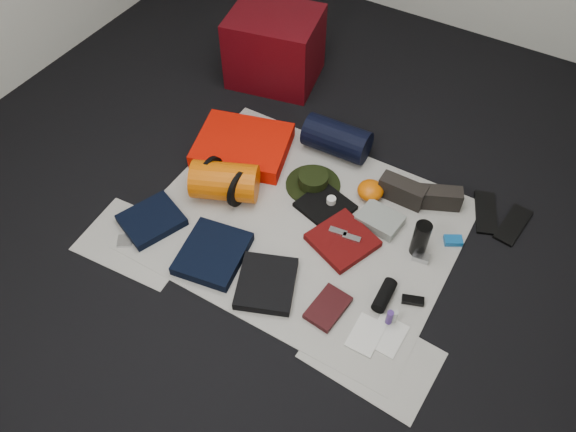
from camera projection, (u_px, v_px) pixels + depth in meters
The scene contains 37 objects.
floor at pixel (302, 226), 3.06m from camera, with size 4.50×4.50×0.02m, color black.
newspaper_mat at pixel (303, 224), 3.05m from camera, with size 1.60×1.30×0.01m, color silver.
newspaper_sheet_front_left at pixel (137, 242), 2.97m from camera, with size 0.58×0.40×0.00m, color silver.
newspaper_sheet_front_right at pixel (372, 355), 2.57m from camera, with size 0.58×0.40×0.00m, color silver.
red_cabinet at pixel (275, 47), 3.68m from camera, with size 0.56×0.47×0.47m, color #53060C.
sleeping_pad at pixel (243, 146), 3.36m from camera, with size 0.54×0.44×0.10m, color #EF1502.
stuff_sack at pixel (225, 181), 3.10m from camera, with size 0.21×0.21×0.36m, color #DE5B03.
sack_strap_left at pixel (210, 175), 3.13m from camera, with size 0.22×0.22×0.03m, color black.
sack_strap_right at pixel (240, 188), 3.06m from camera, with size 0.22×0.22×0.03m, color black.
navy_duffel at pixel (337, 139), 3.32m from camera, with size 0.20×0.20×0.39m, color black.
boonie_brim at pixel (313, 185), 3.22m from camera, with size 0.32×0.32×0.01m, color black.
boonie_crown at pixel (313, 180), 3.19m from camera, with size 0.17×0.17×0.07m, color black.
hiking_boot_left at pixel (402, 191), 3.11m from camera, with size 0.26×0.10×0.13m, color black.
hiking_boot_right at pixel (439, 198), 3.08m from camera, with size 0.24×0.09×0.12m, color black.
flip_flop_left at pixel (486, 212), 3.09m from camera, with size 0.11×0.30×0.02m, color black.
flip_flop_right at pixel (513, 225), 3.04m from camera, with size 0.11×0.29×0.02m, color black.
trousers_navy_a at pixel (152, 220), 3.03m from camera, with size 0.26×0.30×0.05m, color black.
trousers_navy_b at pixel (213, 253), 2.89m from camera, with size 0.31×0.36×0.06m, color black.
trousers_charcoal at pixel (266, 283), 2.78m from camera, with size 0.28×0.32×0.05m, color black.
black_tshirt at pixel (325, 206), 3.11m from camera, with size 0.27×0.25×0.03m, color black.
red_shirt at pixel (343, 240), 2.95m from camera, with size 0.29×0.29×0.04m, color #5A0A09.
orange_stuff_sack at pixel (370, 190), 3.13m from camera, with size 0.15×0.15×0.10m, color #DE5B03.
first_aid_pouch at pixel (380, 220), 3.03m from camera, with size 0.23×0.17×0.06m, color gray.
water_bottle at pixel (421, 239), 2.85m from camera, with size 0.09×0.09×0.21m, color black.
speaker at pixel (384, 295), 2.72m from camera, with size 0.07×0.07×0.18m, color black.
compact_camera at pixel (421, 257), 2.89m from camera, with size 0.09×0.05×0.03m, color silver.
cyan_case at pixel (453, 240), 2.96m from camera, with size 0.09×0.06×0.03m, color #105AA0.
toiletry_purple at pixel (389, 318), 2.63m from camera, with size 0.03×0.03×0.10m, color #432576.
toiletry_clear at pixel (394, 317), 2.64m from camera, with size 0.03×0.03×0.09m, color #B0B4AF.
paperback_book at pixel (328, 308), 2.70m from camera, with size 0.15×0.22×0.03m, color black.
map_booklet at pixel (366, 335), 2.62m from camera, with size 0.13×0.20×0.01m, color silver.
map_printout at pixel (387, 335), 2.62m from camera, with size 0.15×0.19×0.01m, color silver.
sunglasses at pixel (413, 300), 2.73m from camera, with size 0.11×0.04×0.03m, color black.
key_cluster at pixel (125, 241), 2.96m from camera, with size 0.08×0.08×0.01m, color silver.
tape_roll at pixel (331, 200), 3.09m from camera, with size 0.05×0.05×0.04m, color silver.
energy_bar_a at pixel (338, 232), 2.95m from camera, with size 0.10×0.04×0.01m, color silver.
energy_bar_b at pixel (352, 238), 2.93m from camera, with size 0.10×0.04×0.01m, color silver.
Camera 1 is at (0.89, -1.66, 2.40)m, focal length 35.00 mm.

